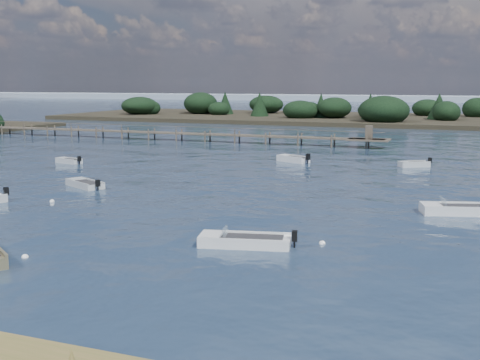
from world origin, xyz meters
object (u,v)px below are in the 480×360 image
at_px(dinghy_mid_grey, 85,185).
at_px(tender_far_grey, 69,162).
at_px(dinghy_mid_white_a, 245,243).
at_px(dinghy_mid_white_b, 460,211).
at_px(tender_far_white, 293,160).
at_px(jetty, 179,133).
at_px(tender_far_grey_b, 414,165).

distance_m(dinghy_mid_grey, tender_far_grey, 14.55).
bearing_deg(tender_far_grey, dinghy_mid_white_a, -39.41).
height_order(dinghy_mid_grey, dinghy_mid_white_a, dinghy_mid_white_a).
distance_m(dinghy_mid_white_a, dinghy_mid_white_b, 15.01).
height_order(tender_far_white, jetty, jetty).
xyz_separation_m(tender_far_white, dinghy_mid_white_b, (16.14, -19.46, -0.02)).
relative_size(dinghy_mid_white_a, jetty, 0.08).
relative_size(dinghy_mid_grey, tender_far_grey, 1.24).
bearing_deg(dinghy_mid_white_a, dinghy_mid_white_b, 49.81).
height_order(tender_far_white, tender_far_grey_b, tender_far_white).
bearing_deg(dinghy_mid_white_b, tender_far_grey_b, 102.56).
distance_m(tender_far_grey, tender_far_grey_b, 33.49).
relative_size(dinghy_mid_white_a, dinghy_mid_white_b, 0.97).
xyz_separation_m(dinghy_mid_white_a, tender_far_white, (-6.45, 30.93, 0.04)).
bearing_deg(jetty, dinghy_mid_white_a, -59.78).
relative_size(dinghy_mid_white_b, jetty, 0.08).
height_order(dinghy_mid_white_b, tender_far_grey, dinghy_mid_white_b).
distance_m(dinghy_mid_grey, dinghy_mid_white_b, 26.96).
bearing_deg(dinghy_mid_white_a, tender_far_grey, 140.59).
xyz_separation_m(dinghy_mid_grey, dinghy_mid_white_b, (26.96, 0.27, 0.02)).
bearing_deg(tender_far_white, tender_far_grey, -156.67).
distance_m(dinghy_mid_white_b, jetty, 51.18).
xyz_separation_m(dinghy_mid_grey, tender_far_grey, (-9.63, 10.90, 0.00)).
relative_size(tender_far_white, jetty, 0.06).
height_order(dinghy_mid_grey, tender_far_grey, dinghy_mid_grey).
xyz_separation_m(dinghy_mid_white_b, tender_far_grey_b, (-4.51, 20.23, -0.01)).
bearing_deg(dinghy_mid_white_a, jetty, 120.22).
relative_size(dinghy_mid_white_b, tender_far_grey, 1.58).
xyz_separation_m(dinghy_mid_grey, jetty, (-10.01, 35.64, 0.85)).
xyz_separation_m(dinghy_mid_white_a, jetty, (-27.28, 46.84, 0.84)).
height_order(dinghy_mid_white_a, tender_far_grey, dinghy_mid_white_a).
bearing_deg(tender_far_grey_b, dinghy_mid_white_a, -99.28).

